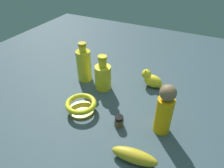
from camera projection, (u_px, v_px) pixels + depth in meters
name	position (u px, v px, depth m)	size (l,w,h in m)	color
ground	(112.00, 99.00, 0.94)	(2.00, 2.00, 0.00)	#384C56
bottle_tall	(84.00, 65.00, 1.03)	(0.07, 0.07, 0.20)	yellow
bowl	(81.00, 105.00, 0.86)	(0.13, 0.13, 0.05)	gold
cat_figurine	(151.00, 79.00, 1.01)	(0.12, 0.06, 0.09)	yellow
banana	(134.00, 156.00, 0.67)	(0.16, 0.05, 0.05)	gold
person_figure_adult	(165.00, 110.00, 0.73)	(0.08, 0.08, 0.21)	#F9B20D
bottle_short	(103.00, 76.00, 0.98)	(0.08, 0.08, 0.18)	yellow
nail_polish_jar	(119.00, 121.00, 0.80)	(0.04, 0.04, 0.05)	brown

